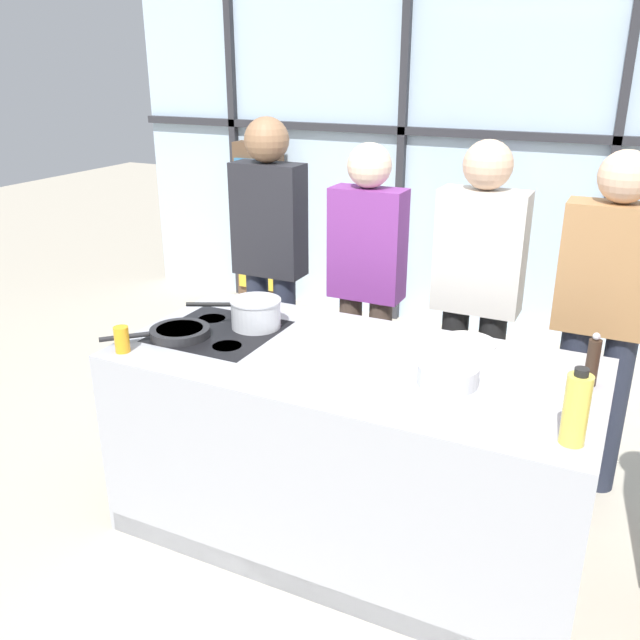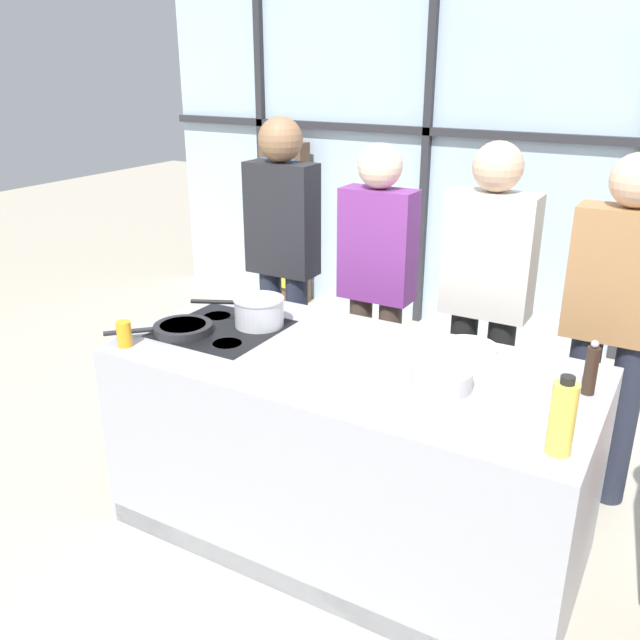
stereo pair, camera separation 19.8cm
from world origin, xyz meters
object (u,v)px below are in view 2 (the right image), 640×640
at_px(pepper_grinder, 591,369).
at_px(spectator_center_left, 377,276).
at_px(spectator_far_right, 616,315).
at_px(juice_glass_near, 124,334).
at_px(frying_pan, 181,328).
at_px(mixing_bowl, 441,377).
at_px(oil_bottle, 562,417).
at_px(spectator_center_right, 486,291).
at_px(saucepan, 259,311).
at_px(white_plate, 468,347).
at_px(spectator_far_left, 283,249).

bearing_deg(pepper_grinder, spectator_center_left, 149.20).
xyz_separation_m(spectator_far_right, juice_glass_near, (-1.82, -1.26, -0.02)).
relative_size(frying_pan, juice_glass_near, 3.45).
xyz_separation_m(mixing_bowl, oil_bottle, (0.48, -0.25, 0.08)).
distance_m(spectator_center_right, juice_glass_near, 1.75).
height_order(spectator_far_right, oil_bottle, spectator_far_right).
bearing_deg(frying_pan, pepper_grinder, 9.75).
bearing_deg(spectator_center_left, juice_glass_near, 64.40).
xyz_separation_m(spectator_center_right, saucepan, (-0.85, -0.77, -0.02)).
distance_m(spectator_far_right, mixing_bowl, 1.07).
bearing_deg(spectator_center_left, oil_bottle, 135.22).
height_order(mixing_bowl, pepper_grinder, pepper_grinder).
bearing_deg(frying_pan, mixing_bowl, 3.20).
xyz_separation_m(spectator_center_right, white_plate, (0.09, -0.54, -0.08)).
distance_m(spectator_far_right, oil_bottle, 1.20).
height_order(spectator_center_right, mixing_bowl, spectator_center_right).
height_order(spectator_center_left, oil_bottle, spectator_center_left).
xyz_separation_m(mixing_bowl, pepper_grinder, (0.49, 0.23, 0.06)).
relative_size(frying_pan, mixing_bowl, 1.66).
xyz_separation_m(spectator_center_left, spectator_far_right, (1.21, 0.00, 0.00)).
relative_size(spectator_far_right, mixing_bowl, 7.20).
xyz_separation_m(spectator_center_right, frying_pan, (-1.10, -1.02, -0.07)).
bearing_deg(spectator_center_left, spectator_far_right, -180.00).
height_order(spectator_far_right, saucepan, spectator_far_right).
height_order(spectator_far_left, juice_glass_near, spectator_far_left).
bearing_deg(spectator_far_left, juice_glass_near, 89.96).
relative_size(spectator_far_left, spectator_far_right, 1.05).
distance_m(spectator_far_left, juice_glass_near, 1.27).
relative_size(spectator_center_right, saucepan, 4.12).
height_order(spectator_center_right, white_plate, spectator_center_right).
bearing_deg(spectator_far_right, mixing_bowl, 63.17).
height_order(mixing_bowl, juice_glass_near, juice_glass_near).
distance_m(spectator_center_right, spectator_far_right, 0.61).
distance_m(spectator_far_left, spectator_center_right, 1.21).
xyz_separation_m(spectator_center_left, spectator_center_right, (0.60, -0.00, 0.02)).
height_order(spectator_center_left, white_plate, spectator_center_left).
relative_size(frying_pan, pepper_grinder, 1.81).
bearing_deg(spectator_far_right, spectator_center_right, 0.00).
relative_size(white_plate, pepper_grinder, 1.17).
relative_size(spectator_far_left, spectator_center_left, 1.06).
relative_size(frying_pan, oil_bottle, 1.46).
distance_m(spectator_center_left, saucepan, 0.81).
relative_size(saucepan, juice_glass_near, 3.67).
xyz_separation_m(spectator_center_left, frying_pan, (-0.50, -1.02, -0.05)).
relative_size(spectator_center_right, pepper_grinder, 7.92).
bearing_deg(juice_glass_near, mixing_bowl, 13.09).
height_order(spectator_center_right, frying_pan, spectator_center_right).
bearing_deg(oil_bottle, juice_glass_near, -178.01).
relative_size(saucepan, pepper_grinder, 1.92).
height_order(frying_pan, juice_glass_near, juice_glass_near).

